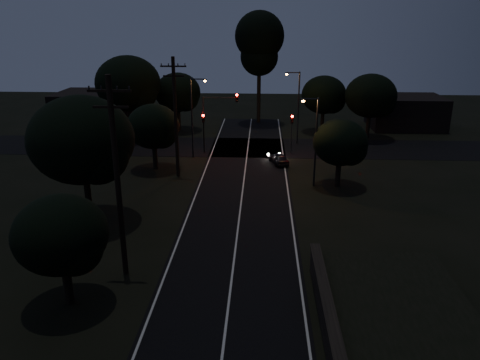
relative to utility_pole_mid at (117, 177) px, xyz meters
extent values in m
cube|color=black|center=(6.00, 7.00, -5.73)|extent=(8.00, 70.00, 0.02)
cube|color=black|center=(6.00, 27.00, -5.73)|extent=(60.00, 8.00, 0.02)
cube|color=beige|center=(6.00, 7.00, -5.71)|extent=(0.12, 70.00, 0.01)
cube|color=beige|center=(2.25, 7.00, -5.71)|extent=(0.12, 70.00, 0.01)
cube|color=beige|center=(9.75, 7.00, -5.71)|extent=(0.12, 70.00, 0.01)
cylinder|color=black|center=(0.00, 0.00, -0.24)|extent=(0.30, 0.30, 11.00)
cube|color=black|center=(0.00, 0.00, 4.46)|extent=(2.20, 0.12, 0.12)
cube|color=black|center=(0.00, 0.00, 3.66)|extent=(1.80, 0.12, 0.12)
cylinder|color=black|center=(0.00, 17.00, -0.49)|extent=(0.30, 0.30, 10.50)
cube|color=black|center=(0.00, 17.00, 3.96)|extent=(2.20, 0.12, 0.12)
cube|color=black|center=(0.00, 17.00, 3.16)|extent=(1.80, 0.12, 0.12)
cylinder|color=black|center=(-2.00, -3.00, -4.68)|extent=(0.44, 0.44, 2.13)
ellipsoid|color=black|center=(-2.00, -3.00, -1.92)|extent=(4.51, 4.51, 3.84)
sphere|color=black|center=(-1.21, -3.45, -2.37)|extent=(2.71, 2.71, 2.71)
cylinder|color=black|center=(-4.50, 7.00, -4.12)|extent=(0.44, 0.44, 3.25)
ellipsoid|color=black|center=(-4.50, 7.00, 0.13)|extent=(7.01, 7.01, 5.96)
sphere|color=black|center=(-3.27, 6.30, -0.57)|extent=(4.20, 4.20, 4.20)
cylinder|color=black|center=(-2.50, 19.00, -4.60)|extent=(0.44, 0.44, 2.27)
ellipsoid|color=black|center=(-2.50, 19.00, -1.65)|extent=(4.84, 4.84, 4.12)
sphere|color=black|center=(-1.65, 18.52, -2.14)|extent=(2.91, 2.91, 2.91)
cylinder|color=black|center=(-3.00, 35.00, -4.42)|extent=(0.44, 0.44, 2.64)
ellipsoid|color=black|center=(-3.00, 35.00, -0.98)|extent=(5.65, 5.65, 4.80)
sphere|color=black|center=(-2.01, 34.43, -1.55)|extent=(3.39, 3.39, 3.39)
cylinder|color=black|center=(-8.00, 31.00, -3.97)|extent=(0.44, 0.44, 3.55)
ellipsoid|color=black|center=(-8.00, 31.00, 0.61)|extent=(7.46, 7.46, 6.35)
sphere|color=black|center=(-6.69, 30.25, -0.14)|extent=(4.48, 4.48, 4.48)
cylinder|color=black|center=(15.00, 35.00, -4.47)|extent=(0.44, 0.44, 2.54)
ellipsoid|color=black|center=(15.00, 35.00, -1.15)|extent=(5.46, 5.46, 4.64)
sphere|color=black|center=(15.96, 34.45, -1.70)|extent=(3.28, 3.28, 3.28)
cylinder|color=black|center=(20.00, 32.00, -4.35)|extent=(0.44, 0.44, 2.77)
ellipsoid|color=black|center=(20.00, 32.00, -0.75)|extent=(5.91, 5.91, 5.02)
sphere|color=black|center=(21.03, 31.41, -1.34)|extent=(3.55, 3.55, 3.55)
cylinder|color=black|center=(14.00, 15.00, -4.67)|extent=(0.44, 0.44, 2.13)
ellipsoid|color=black|center=(14.00, 15.00, -1.91)|extent=(4.53, 4.53, 3.85)
sphere|color=black|center=(14.79, 14.55, -2.36)|extent=(2.72, 2.72, 2.72)
cylinder|color=black|center=(7.00, 40.00, -1.77)|extent=(0.50, 0.50, 7.94)
sphere|color=black|center=(7.00, 40.00, 5.53)|extent=(6.35, 6.35, 6.35)
sphere|color=black|center=(7.00, 40.00, 2.93)|extent=(4.91, 4.91, 4.91)
cube|color=black|center=(-14.00, 37.00, -3.54)|extent=(10.00, 8.00, 4.40)
cube|color=black|center=(26.00, 38.00, -3.74)|extent=(9.00, 7.00, 4.00)
cylinder|color=black|center=(1.40, 25.00, -4.14)|extent=(0.12, 0.12, 3.20)
cube|color=black|center=(1.40, 25.00, -2.09)|extent=(0.28, 0.22, 0.90)
sphere|color=#FF0705|center=(1.40, 24.87, -1.79)|extent=(0.22, 0.22, 0.22)
cylinder|color=black|center=(10.60, 25.00, -4.14)|extent=(0.12, 0.12, 3.20)
cube|color=black|center=(10.60, 25.00, -2.09)|extent=(0.28, 0.22, 0.90)
sphere|color=#FF0705|center=(10.60, 24.87, -1.79)|extent=(0.22, 0.22, 0.22)
cylinder|color=black|center=(1.40, 25.00, -3.24)|extent=(0.12, 0.12, 5.00)
cube|color=black|center=(4.90, 25.00, 0.06)|extent=(0.28, 0.22, 0.90)
sphere|color=#FF0705|center=(4.90, 24.87, 0.36)|extent=(0.22, 0.22, 0.22)
cube|color=black|center=(3.15, 25.00, 0.06)|extent=(3.50, 0.08, 0.08)
cylinder|color=black|center=(0.50, 23.00, -1.74)|extent=(0.16, 0.16, 8.00)
cube|color=black|center=(1.20, 23.00, 2.16)|extent=(1.40, 0.10, 0.10)
cube|color=black|center=(1.90, 23.00, 2.11)|extent=(0.35, 0.22, 0.12)
sphere|color=orange|center=(1.90, 23.00, 2.01)|extent=(0.26, 0.26, 0.26)
cylinder|color=black|center=(11.50, 29.00, -1.74)|extent=(0.16, 0.16, 8.00)
cube|color=black|center=(10.80, 29.00, 2.16)|extent=(1.40, 0.10, 0.10)
cube|color=black|center=(10.10, 29.00, 2.11)|extent=(0.35, 0.22, 0.12)
sphere|color=orange|center=(10.10, 29.00, 2.01)|extent=(0.26, 0.26, 0.26)
cylinder|color=black|center=(12.00, 15.00, -1.99)|extent=(0.16, 0.16, 7.50)
cube|color=black|center=(11.40, 15.00, 1.66)|extent=(1.20, 0.10, 0.10)
cube|color=black|center=(10.80, 15.00, 1.61)|extent=(0.35, 0.22, 0.12)
sphere|color=orange|center=(10.80, 15.00, 1.51)|extent=(0.26, 0.26, 0.26)
imported|color=black|center=(9.20, 21.07, -5.19)|extent=(2.20, 3.46, 1.10)
camera|label=1|loc=(7.55, -22.77, 7.93)|focal=35.00mm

